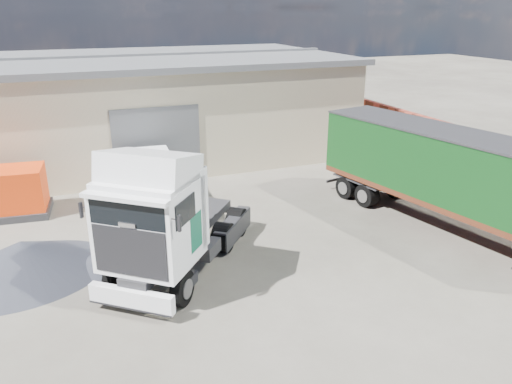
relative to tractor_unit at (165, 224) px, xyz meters
name	(u,v)px	position (x,y,z in m)	size (l,w,h in m)	color
ground	(289,274)	(3.54, -1.16, -1.81)	(120.00, 120.00, 0.00)	#2B2923
warehouse	(58,110)	(-2.46, 14.83, 0.85)	(30.60, 12.60, 5.42)	#C1B595
brick_boundary_wall	(451,150)	(15.04, 4.84, -0.56)	(0.35, 26.00, 2.50)	brown
tractor_unit	(165,224)	(0.00, 0.00, 0.00)	(5.86, 6.39, 4.30)	black
box_trailer	(448,170)	(10.43, 0.05, 0.41)	(4.45, 11.17, 3.63)	#2D2D30
panel_van	(152,186)	(0.61, 5.63, -0.78)	(2.34, 5.01, 2.00)	black
orange_skip	(7,196)	(-4.78, 7.19, -0.97)	(3.25, 2.23, 1.92)	#2D2D30
gravel_heap	(20,260)	(-4.16, 1.90, -1.29)	(7.32, 6.85, 1.12)	#20222B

